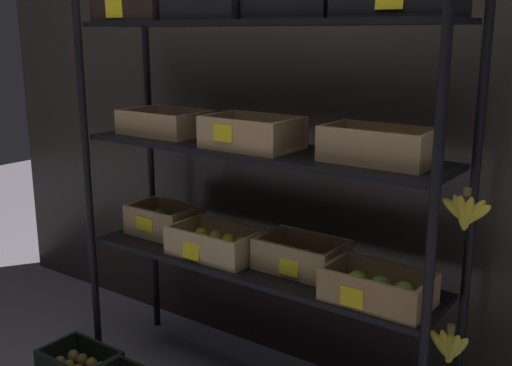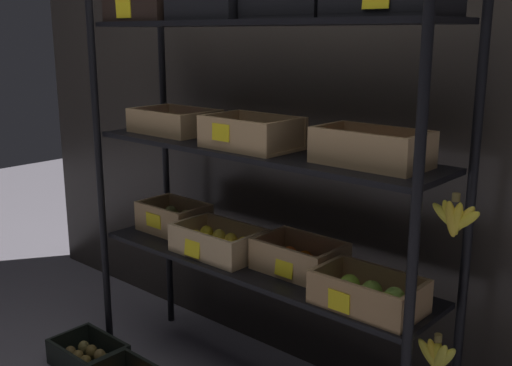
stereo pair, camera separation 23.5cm
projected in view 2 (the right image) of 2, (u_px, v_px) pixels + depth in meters
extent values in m
cube|color=#2D2823|center=(319.00, 42.00, 2.51)|extent=(3.94, 0.12, 2.86)
cylinder|color=black|center=(100.00, 181.00, 2.73)|extent=(0.03, 0.03, 1.65)
cylinder|color=black|center=(412.00, 266.00, 1.73)|extent=(0.03, 0.03, 1.65)
cylinder|color=black|center=(166.00, 167.00, 3.01)|extent=(0.03, 0.03, 1.65)
cylinder|color=black|center=(468.00, 234.00, 2.01)|extent=(0.03, 0.03, 1.65)
cube|color=black|center=(256.00, 265.00, 2.43)|extent=(1.51, 0.35, 0.02)
cube|color=black|center=(256.00, 150.00, 2.32)|extent=(1.51, 0.35, 0.02)
cube|color=black|center=(256.00, 23.00, 2.21)|extent=(1.51, 0.35, 0.02)
cube|color=tan|center=(174.00, 230.00, 2.82)|extent=(0.31, 0.21, 0.01)
cube|color=tan|center=(157.00, 221.00, 2.73)|extent=(0.31, 0.02, 0.12)
cube|color=tan|center=(190.00, 211.00, 2.87)|extent=(0.31, 0.02, 0.12)
cube|color=tan|center=(154.00, 210.00, 2.90)|extent=(0.02, 0.18, 0.12)
cube|color=tan|center=(196.00, 222.00, 2.71)|extent=(0.02, 0.18, 0.12)
ellipsoid|color=#BDC25E|center=(161.00, 218.00, 2.82)|extent=(0.07, 0.07, 0.09)
ellipsoid|color=#ABC362|center=(177.00, 222.00, 2.76)|extent=(0.07, 0.07, 0.09)
ellipsoid|color=#B3B85A|center=(171.00, 215.00, 2.86)|extent=(0.07, 0.07, 0.09)
ellipsoid|color=tan|center=(186.00, 220.00, 2.80)|extent=(0.07, 0.07, 0.09)
cube|color=yellow|center=(153.00, 221.00, 2.73)|extent=(0.10, 0.01, 0.06)
cube|color=tan|center=(219.00, 252.00, 2.53)|extent=(0.37, 0.23, 0.01)
cube|color=tan|center=(200.00, 245.00, 2.44)|extent=(0.37, 0.02, 0.11)
cube|color=tan|center=(236.00, 233.00, 2.59)|extent=(0.37, 0.02, 0.11)
cube|color=tan|center=(189.00, 230.00, 2.63)|extent=(0.02, 0.20, 0.11)
cube|color=tan|center=(250.00, 249.00, 2.40)|extent=(0.02, 0.20, 0.11)
ellipsoid|color=yellow|center=(196.00, 239.00, 2.56)|extent=(0.06, 0.06, 0.08)
ellipsoid|color=yellow|center=(207.00, 242.00, 2.52)|extent=(0.06, 0.06, 0.08)
ellipsoid|color=yellow|center=(219.00, 246.00, 2.46)|extent=(0.06, 0.06, 0.08)
ellipsoid|color=yellow|center=(231.00, 250.00, 2.42)|extent=(0.06, 0.06, 0.08)
ellipsoid|color=yellow|center=(207.00, 234.00, 2.61)|extent=(0.06, 0.06, 0.08)
ellipsoid|color=yellow|center=(219.00, 238.00, 2.56)|extent=(0.06, 0.06, 0.08)
ellipsoid|color=yellow|center=(231.00, 242.00, 2.52)|extent=(0.06, 0.06, 0.08)
ellipsoid|color=yellow|center=(243.00, 246.00, 2.47)|extent=(0.06, 0.06, 0.08)
cube|color=yellow|center=(192.00, 248.00, 2.45)|extent=(0.09, 0.01, 0.07)
cube|color=tan|center=(299.00, 270.00, 2.34)|extent=(0.33, 0.22, 0.01)
cube|color=tan|center=(283.00, 262.00, 2.25)|extent=(0.33, 0.02, 0.11)
cube|color=tan|center=(315.00, 248.00, 2.40)|extent=(0.33, 0.02, 0.11)
cube|color=tan|center=(268.00, 245.00, 2.43)|extent=(0.02, 0.19, 0.11)
cube|color=tan|center=(333.00, 265.00, 2.23)|extent=(0.02, 0.19, 0.11)
sphere|color=#FE630C|center=(278.00, 258.00, 2.36)|extent=(0.06, 0.06, 0.06)
sphere|color=orange|center=(294.00, 263.00, 2.31)|extent=(0.06, 0.06, 0.06)
sphere|color=orange|center=(311.00, 268.00, 2.26)|extent=(0.06, 0.06, 0.06)
sphere|color=orange|center=(289.00, 254.00, 2.41)|extent=(0.06, 0.06, 0.06)
sphere|color=orange|center=(305.00, 258.00, 2.36)|extent=(0.06, 0.06, 0.06)
sphere|color=orange|center=(321.00, 264.00, 2.30)|extent=(0.06, 0.06, 0.06)
cube|color=yellow|center=(284.00, 269.00, 2.24)|extent=(0.08, 0.01, 0.06)
cube|color=#A87F51|center=(368.00, 306.00, 2.03)|extent=(0.36, 0.21, 0.01)
cube|color=#A87F51|center=(352.00, 299.00, 1.95)|extent=(0.36, 0.02, 0.10)
cube|color=#A87F51|center=(384.00, 281.00, 2.09)|extent=(0.36, 0.02, 0.10)
cube|color=#A87F51|center=(326.00, 276.00, 2.13)|extent=(0.02, 0.18, 0.10)
cube|color=#A87F51|center=(415.00, 305.00, 1.91)|extent=(0.02, 0.18, 0.10)
sphere|color=#88B33E|center=(343.00, 290.00, 2.05)|extent=(0.07, 0.07, 0.07)
sphere|color=#8AB33E|center=(363.00, 296.00, 2.01)|extent=(0.07, 0.07, 0.07)
sphere|color=#94C234|center=(386.00, 303.00, 1.95)|extent=(0.07, 0.07, 0.07)
sphere|color=#96C732|center=(350.00, 285.00, 2.10)|extent=(0.07, 0.07, 0.07)
sphere|color=#89B83B|center=(372.00, 291.00, 2.05)|extent=(0.07, 0.07, 0.07)
sphere|color=#91C347|center=(394.00, 298.00, 1.99)|extent=(0.07, 0.07, 0.07)
cube|color=yellow|center=(339.00, 301.00, 1.97)|extent=(0.08, 0.01, 0.07)
cube|color=tan|center=(175.00, 131.00, 2.66)|extent=(0.36, 0.25, 0.01)
cube|color=tan|center=(154.00, 122.00, 2.56)|extent=(0.36, 0.02, 0.09)
cube|color=tan|center=(194.00, 117.00, 2.73)|extent=(0.36, 0.02, 0.09)
cube|color=tan|center=(149.00, 116.00, 2.76)|extent=(0.02, 0.22, 0.09)
cube|color=tan|center=(202.00, 123.00, 2.53)|extent=(0.02, 0.22, 0.09)
sphere|color=#661E4D|center=(148.00, 123.00, 2.68)|extent=(0.05, 0.05, 0.05)
sphere|color=#6A2757|center=(156.00, 125.00, 2.64)|extent=(0.05, 0.05, 0.05)
sphere|color=#602E54|center=(166.00, 126.00, 2.61)|extent=(0.05, 0.05, 0.05)
sphere|color=#61285A|center=(173.00, 127.00, 2.57)|extent=(0.05, 0.05, 0.05)
sphere|color=#541857|center=(183.00, 128.00, 2.54)|extent=(0.05, 0.05, 0.05)
sphere|color=#581752|center=(158.00, 122.00, 2.72)|extent=(0.05, 0.05, 0.05)
sphere|color=#561A5B|center=(166.00, 123.00, 2.69)|extent=(0.05, 0.05, 0.05)
sphere|color=#63294D|center=(174.00, 124.00, 2.65)|extent=(0.05, 0.05, 0.05)
sphere|color=#5E1B50|center=(183.00, 126.00, 2.61)|extent=(0.05, 0.05, 0.05)
sphere|color=#581B58|center=(192.00, 127.00, 2.57)|extent=(0.05, 0.05, 0.05)
sphere|color=#56284C|center=(167.00, 121.00, 2.76)|extent=(0.05, 0.05, 0.05)
sphere|color=#561D49|center=(176.00, 122.00, 2.73)|extent=(0.05, 0.05, 0.05)
sphere|color=#6B1E5A|center=(185.00, 123.00, 2.69)|extent=(0.05, 0.05, 0.05)
sphere|color=#642850|center=(193.00, 124.00, 2.65)|extent=(0.05, 0.05, 0.05)
sphere|color=#601A52|center=(201.00, 126.00, 2.62)|extent=(0.05, 0.05, 0.05)
cube|color=tan|center=(251.00, 146.00, 2.30)|extent=(0.35, 0.24, 0.01)
cube|color=tan|center=(231.00, 134.00, 2.21)|extent=(0.35, 0.02, 0.11)
cube|color=tan|center=(270.00, 127.00, 2.37)|extent=(0.35, 0.02, 0.11)
cube|color=tan|center=(220.00, 126.00, 2.39)|extent=(0.02, 0.20, 0.11)
cube|color=tan|center=(286.00, 135.00, 2.18)|extent=(0.02, 0.20, 0.11)
ellipsoid|color=brown|center=(226.00, 134.00, 2.33)|extent=(0.05, 0.05, 0.07)
ellipsoid|color=brown|center=(239.00, 136.00, 2.29)|extent=(0.05, 0.05, 0.07)
ellipsoid|color=brown|center=(252.00, 138.00, 2.24)|extent=(0.05, 0.05, 0.07)
ellipsoid|color=brown|center=(265.00, 140.00, 2.20)|extent=(0.05, 0.05, 0.07)
ellipsoid|color=brown|center=(240.00, 132.00, 2.38)|extent=(0.05, 0.05, 0.07)
ellipsoid|color=brown|center=(251.00, 134.00, 2.35)|extent=(0.05, 0.05, 0.07)
ellipsoid|color=brown|center=(264.00, 136.00, 2.30)|extent=(0.05, 0.05, 0.07)
ellipsoid|color=brown|center=(279.00, 138.00, 2.25)|extent=(0.05, 0.05, 0.07)
cube|color=yellow|center=(221.00, 132.00, 2.23)|extent=(0.09, 0.01, 0.06)
cube|color=tan|center=(371.00, 163.00, 2.00)|extent=(0.37, 0.21, 0.01)
cube|color=tan|center=(356.00, 149.00, 1.92)|extent=(0.37, 0.02, 0.11)
cube|color=tan|center=(386.00, 142.00, 2.06)|extent=(0.37, 0.02, 0.11)
cube|color=tan|center=(327.00, 139.00, 2.10)|extent=(0.02, 0.17, 0.11)
cube|color=tan|center=(421.00, 152.00, 1.87)|extent=(0.02, 0.17, 0.11)
sphere|color=orange|center=(345.00, 148.00, 2.04)|extent=(0.07, 0.07, 0.07)
sphere|color=orange|center=(365.00, 152.00, 1.97)|extent=(0.07, 0.07, 0.07)
sphere|color=orange|center=(392.00, 155.00, 1.92)|extent=(0.07, 0.07, 0.07)
sphere|color=orange|center=(353.00, 146.00, 2.06)|extent=(0.07, 0.07, 0.07)
sphere|color=orange|center=(377.00, 149.00, 2.01)|extent=(0.07, 0.07, 0.07)
sphere|color=orange|center=(401.00, 153.00, 1.95)|extent=(0.07, 0.07, 0.07)
cube|color=black|center=(153.00, 20.00, 2.54)|extent=(0.36, 0.25, 0.01)
cube|color=black|center=(129.00, 3.00, 2.44)|extent=(0.36, 0.02, 0.12)
cube|color=black|center=(173.00, 5.00, 2.61)|extent=(0.36, 0.02, 0.12)
cube|color=black|center=(127.00, 5.00, 2.64)|extent=(0.02, 0.21, 0.12)
cube|color=black|center=(179.00, 2.00, 2.41)|extent=(0.02, 0.21, 0.12)
sphere|color=gold|center=(133.00, 10.00, 2.56)|extent=(0.07, 0.07, 0.07)
sphere|color=gold|center=(145.00, 10.00, 2.51)|extent=(0.07, 0.07, 0.07)
sphere|color=#CEC74B|center=(158.00, 9.00, 2.45)|extent=(0.07, 0.07, 0.07)
sphere|color=gold|center=(146.00, 10.00, 2.61)|extent=(0.07, 0.07, 0.07)
sphere|color=#E4C556|center=(159.00, 10.00, 2.56)|extent=(0.07, 0.07, 0.07)
sphere|color=gold|center=(172.00, 10.00, 2.50)|extent=(0.07, 0.07, 0.07)
cube|color=yellow|center=(123.00, 8.00, 2.46)|extent=(0.09, 0.01, 0.08)
cube|color=black|center=(219.00, 19.00, 2.31)|extent=(0.34, 0.25, 0.01)
cube|color=black|center=(196.00, 1.00, 2.21)|extent=(0.34, 0.02, 0.11)
cube|color=black|center=(240.00, 3.00, 2.38)|extent=(0.34, 0.02, 0.11)
cube|color=black|center=(190.00, 4.00, 2.40)|extent=(0.02, 0.22, 0.11)
cube|color=black|center=(251.00, 1.00, 2.19)|extent=(0.02, 0.22, 0.11)
sphere|color=red|center=(198.00, 8.00, 2.32)|extent=(0.07, 0.07, 0.07)
sphere|color=red|center=(213.00, 7.00, 2.27)|extent=(0.07, 0.07, 0.07)
sphere|color=red|center=(228.00, 7.00, 2.22)|extent=(0.07, 0.07, 0.07)
sphere|color=red|center=(210.00, 8.00, 2.38)|extent=(0.07, 0.07, 0.07)
sphere|color=red|center=(226.00, 8.00, 2.32)|extent=(0.07, 0.07, 0.07)
sphere|color=red|center=(241.00, 7.00, 2.27)|extent=(0.07, 0.07, 0.07)
cube|color=black|center=(294.00, 18.00, 2.09)|extent=(0.33, 0.21, 0.01)
cube|color=black|center=(275.00, 0.00, 2.00)|extent=(0.33, 0.02, 0.09)
cube|color=black|center=(312.00, 2.00, 2.15)|extent=(0.33, 0.02, 0.09)
cube|color=black|center=(260.00, 3.00, 2.18)|extent=(0.02, 0.18, 0.09)
cube|color=black|center=(332.00, 0.00, 1.97)|extent=(0.02, 0.18, 0.09)
ellipsoid|color=tan|center=(271.00, 2.00, 2.11)|extent=(0.07, 0.07, 0.09)
ellipsoid|color=#B4B751|center=(288.00, 1.00, 2.05)|extent=(0.07, 0.07, 0.09)
ellipsoid|color=#BCB350|center=(307.00, 1.00, 2.01)|extent=(0.07, 0.07, 0.09)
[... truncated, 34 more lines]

